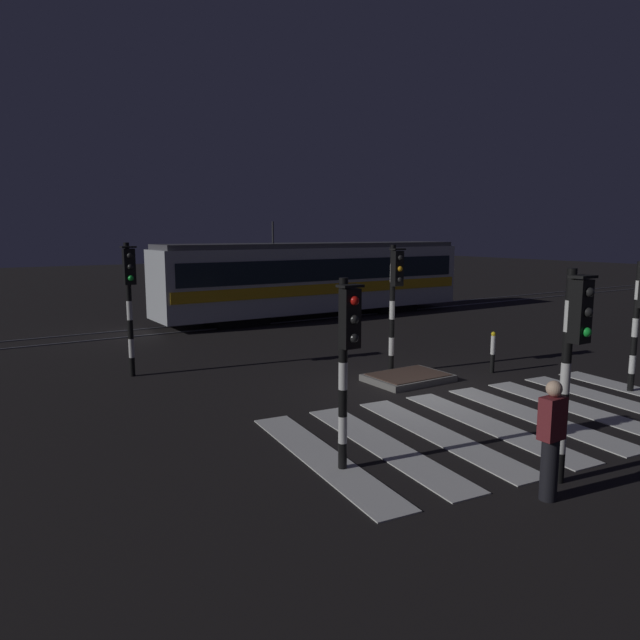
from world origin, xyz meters
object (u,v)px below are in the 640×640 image
(traffic_light_kerb_mid_left, at_px, (573,345))
(tram, at_px, (317,277))
(bollard_island_edge, at_px, (493,352))
(traffic_light_median_centre, at_px, (395,290))
(traffic_light_corner_far_left, at_px, (129,289))
(traffic_light_corner_near_left, at_px, (347,346))
(pedestrian_waiting_at_kerb, at_px, (551,440))

(traffic_light_kerb_mid_left, distance_m, tram, 17.75)
(bollard_island_edge, bearing_deg, traffic_light_median_centre, 149.94)
(traffic_light_median_centre, bearing_deg, traffic_light_corner_far_left, 149.84)
(traffic_light_median_centre, xyz_separation_m, bollard_island_edge, (2.30, -1.33, -1.68))
(traffic_light_corner_far_left, height_order, bollard_island_edge, traffic_light_corner_far_left)
(traffic_light_corner_near_left, height_order, traffic_light_kerb_mid_left, traffic_light_kerb_mid_left)
(traffic_light_corner_near_left, xyz_separation_m, traffic_light_kerb_mid_left, (2.45, -2.15, 0.12))
(tram, bearing_deg, traffic_light_corner_near_left, -120.96)
(traffic_light_median_centre, xyz_separation_m, pedestrian_waiting_at_kerb, (-2.90, -6.81, -1.36))
(traffic_light_corner_near_left, bearing_deg, pedestrian_waiting_at_kerb, -52.22)
(traffic_light_median_centre, relative_size, pedestrian_waiting_at_kerb, 1.98)
(traffic_light_kerb_mid_left, bearing_deg, traffic_light_corner_far_left, 109.72)
(bollard_island_edge, bearing_deg, tram, 81.61)
(traffic_light_kerb_mid_left, bearing_deg, pedestrian_waiting_at_kerb, -164.39)
(traffic_light_corner_near_left, xyz_separation_m, pedestrian_waiting_at_kerb, (1.81, -2.33, -1.12))
(tram, height_order, pedestrian_waiting_at_kerb, tram)
(traffic_light_median_centre, relative_size, tram, 0.23)
(traffic_light_corner_near_left, distance_m, tram, 16.87)
(traffic_light_kerb_mid_left, distance_m, bollard_island_edge, 7.16)
(traffic_light_median_centre, bearing_deg, traffic_light_corner_near_left, -136.46)
(traffic_light_corner_far_left, bearing_deg, pedestrian_waiting_at_kerb, -73.87)
(traffic_light_corner_near_left, bearing_deg, traffic_light_kerb_mid_left, -41.29)
(traffic_light_corner_near_left, height_order, pedestrian_waiting_at_kerb, traffic_light_corner_near_left)
(traffic_light_kerb_mid_left, bearing_deg, tram, 69.45)
(traffic_light_kerb_mid_left, xyz_separation_m, traffic_light_corner_far_left, (-3.60, 10.03, 0.17))
(traffic_light_corner_near_left, height_order, traffic_light_median_centre, traffic_light_median_centre)
(tram, xyz_separation_m, bollard_island_edge, (-1.67, -11.32, -1.18))
(traffic_light_median_centre, height_order, traffic_light_corner_far_left, traffic_light_corner_far_left)
(traffic_light_median_centre, relative_size, traffic_light_corner_far_left, 0.98)
(traffic_light_corner_far_left, bearing_deg, bollard_island_edge, -30.14)
(bollard_island_edge, bearing_deg, traffic_light_corner_far_left, 149.86)
(traffic_light_median_centre, bearing_deg, pedestrian_waiting_at_kerb, -113.10)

